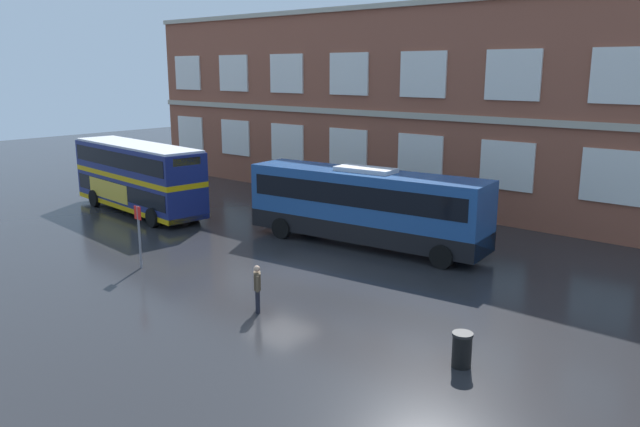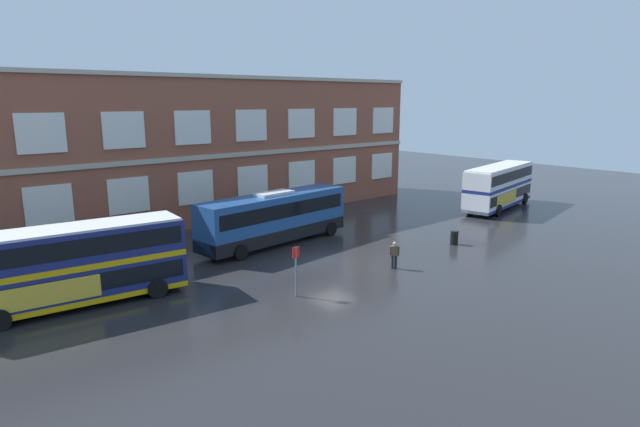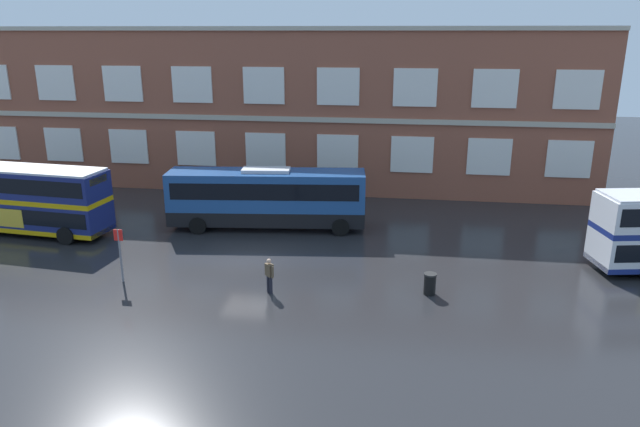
{
  "view_description": "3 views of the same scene",
  "coord_description": "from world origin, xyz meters",
  "px_view_note": "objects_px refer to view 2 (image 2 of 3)",
  "views": [
    {
      "loc": [
        17.14,
        -17.54,
        8.32
      ],
      "look_at": [
        0.02,
        2.4,
        2.23
      ],
      "focal_mm": 35.1,
      "sensor_mm": 36.0,
      "label": 1
    },
    {
      "loc": [
        -21.45,
        -23.97,
        10.18
      ],
      "look_at": [
        0.36,
        1.68,
        2.87
      ],
      "focal_mm": 29.67,
      "sensor_mm": 36.0,
      "label": 2
    },
    {
      "loc": [
        8.05,
        -28.05,
        11.76
      ],
      "look_at": [
        3.44,
        3.57,
        1.84
      ],
      "focal_mm": 33.06,
      "sensor_mm": 36.0,
      "label": 3
    }
  ],
  "objects_px": {
    "double_decker_near": "(70,265)",
    "bus_stand_flag": "(296,267)",
    "touring_coach": "(274,218)",
    "waiting_passenger": "(394,254)",
    "double_decker_middle": "(499,186)",
    "station_litter_bin": "(454,237)"
  },
  "relations": [
    {
      "from": "waiting_passenger",
      "to": "bus_stand_flag",
      "type": "bearing_deg",
      "value": 178.34
    },
    {
      "from": "double_decker_near",
      "to": "double_decker_middle",
      "type": "distance_m",
      "value": 38.04
    },
    {
      "from": "bus_stand_flag",
      "to": "touring_coach",
      "type": "bearing_deg",
      "value": 60.54
    },
    {
      "from": "station_litter_bin",
      "to": "double_decker_near",
      "type": "bearing_deg",
      "value": 167.31
    },
    {
      "from": "touring_coach",
      "to": "waiting_passenger",
      "type": "distance_m",
      "value": 9.64
    },
    {
      "from": "waiting_passenger",
      "to": "double_decker_middle",
      "type": "bearing_deg",
      "value": 15.55
    },
    {
      "from": "touring_coach",
      "to": "waiting_passenger",
      "type": "xyz_separation_m",
      "value": [
        2.28,
        -9.31,
        -0.98
      ]
    },
    {
      "from": "station_litter_bin",
      "to": "touring_coach",
      "type": "bearing_deg",
      "value": 139.15
    },
    {
      "from": "double_decker_near",
      "to": "waiting_passenger",
      "type": "relative_size",
      "value": 6.59
    },
    {
      "from": "double_decker_near",
      "to": "bus_stand_flag",
      "type": "relative_size",
      "value": 4.15
    },
    {
      "from": "waiting_passenger",
      "to": "bus_stand_flag",
      "type": "distance_m",
      "value": 7.46
    },
    {
      "from": "double_decker_near",
      "to": "touring_coach",
      "type": "bearing_deg",
      "value": 11.47
    },
    {
      "from": "double_decker_near",
      "to": "station_litter_bin",
      "type": "distance_m",
      "value": 24.86
    },
    {
      "from": "double_decker_near",
      "to": "touring_coach",
      "type": "relative_size",
      "value": 0.92
    },
    {
      "from": "double_decker_middle",
      "to": "touring_coach",
      "type": "height_order",
      "value": "double_decker_middle"
    },
    {
      "from": "touring_coach",
      "to": "station_litter_bin",
      "type": "bearing_deg",
      "value": -40.85
    },
    {
      "from": "double_decker_near",
      "to": "bus_stand_flag",
      "type": "distance_m",
      "value": 11.21
    },
    {
      "from": "bus_stand_flag",
      "to": "double_decker_near",
      "type": "bearing_deg",
      "value": 146.64
    },
    {
      "from": "double_decker_middle",
      "to": "waiting_passenger",
      "type": "relative_size",
      "value": 6.64
    },
    {
      "from": "touring_coach",
      "to": "bus_stand_flag",
      "type": "bearing_deg",
      "value": -119.46
    },
    {
      "from": "double_decker_middle",
      "to": "bus_stand_flag",
      "type": "height_order",
      "value": "double_decker_middle"
    },
    {
      "from": "bus_stand_flag",
      "to": "waiting_passenger",
      "type": "bearing_deg",
      "value": -1.66
    }
  ]
}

